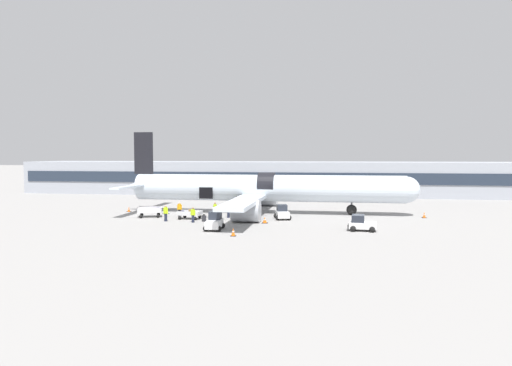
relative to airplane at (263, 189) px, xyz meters
The scene contains 18 objects.
ground_plane 5.10m from the airplane, 104.62° to the right, with size 500.00×500.00×0.00m, color gray.
terminal_strip 28.74m from the airplane, 92.09° to the left, with size 96.09×13.10×5.99m.
airplane is the anchor object (origin of this frame).
baggage_tug_lead 13.74m from the airplane, 101.68° to the right, with size 1.90×3.01×1.74m.
baggage_tug_mid 16.32m from the airplane, 45.82° to the right, with size 2.81×2.32×1.51m.
baggage_tug_rear 6.13m from the airplane, 58.55° to the right, with size 2.20×2.99×1.60m.
baggage_cart_loading 10.11m from the airplane, 138.39° to the right, with size 3.54×2.02×1.09m.
baggage_cart_queued 13.78m from the airplane, 155.50° to the right, with size 3.75×2.68×1.14m.
ground_crew_loader_a 12.95m from the airplane, 137.39° to the right, with size 0.62×0.51×1.78m.
ground_crew_loader_b 11.16m from the airplane, 124.55° to the right, with size 0.58×0.44×1.65m.
ground_crew_driver 10.51m from the airplane, 153.34° to the right, with size 0.60×0.43×1.72m.
ground_crew_supervisor 6.13m from the airplane, 124.56° to the right, with size 0.60×0.51×1.74m.
ground_crew_helper 7.13m from the airplane, 135.16° to the right, with size 0.42×0.61×1.77m.
suitcase_on_tarmac_upright 10.12m from the airplane, 122.19° to the right, with size 0.52×0.42×0.81m.
safety_cone_nose 19.24m from the airplane, ahead, with size 0.51×0.51×0.65m.
safety_cone_engine_left 16.63m from the airplane, 90.77° to the right, with size 0.50×0.50×0.73m.
safety_cone_wingtip 8.81m from the airplane, 80.01° to the right, with size 0.62×0.62×0.68m.
safety_cone_tail 17.31m from the airplane, behind, with size 0.55×0.55×0.62m.
Camera 1 is at (9.29, -51.81, 7.19)m, focal length 32.00 mm.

